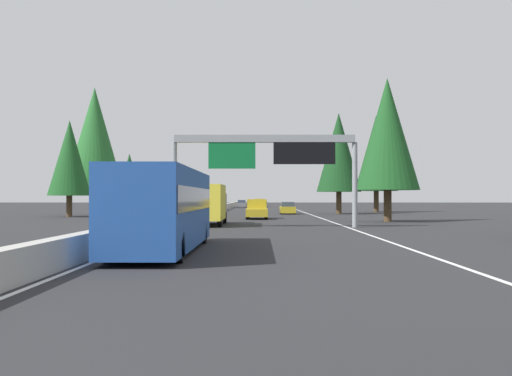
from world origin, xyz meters
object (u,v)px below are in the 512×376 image
(sign_gantry_overhead, at_px, (267,154))
(conifer_left_far, at_px, (129,176))
(minivan_distant_b, at_px, (259,202))
(conifer_right_mid, at_px, (339,152))
(box_truck_near_center, at_px, (208,203))
(pickup_mid_center, at_px, (257,209))
(conifer_right_near, at_px, (387,134))
(conifer_left_near, at_px, (69,158))
(bus_mid_right, at_px, (164,206))
(sedan_far_left, at_px, (288,208))
(oncoming_near, at_px, (171,207))
(conifer_left_mid, at_px, (94,137))
(conifer_right_far, at_px, (376,153))
(sedan_far_right, at_px, (242,204))

(sign_gantry_overhead, bearing_deg, conifer_left_far, 21.30)
(minivan_distant_b, xyz_separation_m, conifer_right_mid, (-54.87, -9.87, 6.57))
(box_truck_near_center, xyz_separation_m, pickup_mid_center, (13.27, -3.55, -0.70))
(box_truck_near_center, distance_m, minivan_distant_b, 84.31)
(conifer_right_near, xyz_separation_m, conifer_right_mid, (22.97, 1.08, 0.15))
(conifer_right_near, xyz_separation_m, conifer_left_near, (12.10, 30.61, -1.22))
(bus_mid_right, bearing_deg, sedan_far_left, -7.97)
(oncoming_near, xyz_separation_m, conifer_left_far, (14.50, 8.82, 4.78))
(pickup_mid_center, bearing_deg, conifer_right_near, -122.01)
(conifer_right_mid, distance_m, conifer_left_mid, 29.11)
(pickup_mid_center, xyz_separation_m, conifer_right_near, (-6.88, -11.01, 6.45))
(conifer_right_mid, xyz_separation_m, conifer_left_mid, (-4.25, 28.76, 1.46))
(conifer_left_mid, bearing_deg, conifer_left_far, 3.63)
(conifer_left_far, bearing_deg, bus_mid_right, -166.73)
(conifer_right_mid, bearing_deg, bus_mid_right, 165.26)
(conifer_right_near, bearing_deg, oncoming_near, 36.60)
(box_truck_near_center, xyz_separation_m, minivan_distant_b, (84.23, -3.60, -0.66))
(conifer_left_near, bearing_deg, conifer_right_near, -111.56)
(conifer_right_mid, xyz_separation_m, conifer_left_near, (-10.87, 29.53, -1.37))
(sedan_far_left, xyz_separation_m, conifer_left_near, (-10.45, 23.25, 5.46))
(pickup_mid_center, relative_size, sedan_far_left, 1.27)
(conifer_right_near, height_order, conifer_left_near, conifer_right_near)
(oncoming_near, height_order, conifer_right_near, conifer_right_near)
(conifer_right_mid, relative_size, conifer_left_mid, 0.84)
(sign_gantry_overhead, xyz_separation_m, oncoming_near, (40.10, 12.46, -4.34))
(minivan_distant_b, height_order, conifer_right_far, conifer_right_far)
(bus_mid_right, distance_m, sedan_far_left, 50.62)
(box_truck_near_center, bearing_deg, minivan_distant_b, -2.45)
(sedan_far_right, relative_size, conifer_right_far, 0.33)
(conifer_left_mid, bearing_deg, sign_gantry_overhead, -145.24)
(minivan_distant_b, xyz_separation_m, oncoming_near, (-47.29, 11.74, -0.27))
(box_truck_near_center, relative_size, conifer_right_far, 0.64)
(sedan_far_right, bearing_deg, minivan_distant_b, -21.72)
(sedan_far_left, distance_m, conifer_right_mid, 9.29)
(conifer_right_mid, bearing_deg, conifer_left_far, 54.03)
(minivan_distant_b, distance_m, conifer_left_far, 38.96)
(sedan_far_right, relative_size, sedan_far_left, 1.00)
(bus_mid_right, relative_size, box_truck_near_center, 1.35)
(sign_gantry_overhead, height_order, minivan_distant_b, sign_gantry_overhead)
(sedan_far_left, bearing_deg, conifer_right_far, -53.76)
(conifer_right_near, height_order, conifer_left_mid, conifer_left_mid)
(pickup_mid_center, distance_m, conifer_left_far, 43.57)
(bus_mid_right, relative_size, conifer_left_mid, 0.78)
(oncoming_near, height_order, conifer_left_far, conifer_left_far)
(sedan_far_right, xyz_separation_m, conifer_left_far, (-24.31, 17.18, 4.78))
(oncoming_near, relative_size, conifer_right_near, 0.36)
(pickup_mid_center, relative_size, conifer_right_mid, 0.45)
(sign_gantry_overhead, distance_m, sedan_far_right, 79.13)
(sign_gantry_overhead, distance_m, bus_mid_right, 18.80)
(sedan_far_left, xyz_separation_m, conifer_left_far, (22.51, 24.15, 4.78))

